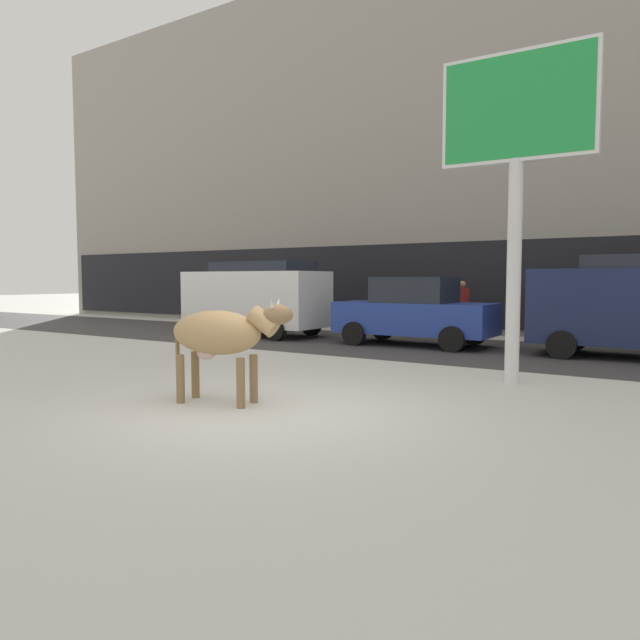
# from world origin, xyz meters

# --- Properties ---
(ground_plane) EXTENTS (120.00, 120.00, 0.00)m
(ground_plane) POSITION_xyz_m (0.00, 0.00, 0.00)
(ground_plane) COLOR silver
(road_strip) EXTENTS (60.00, 5.60, 0.01)m
(road_strip) POSITION_xyz_m (0.00, 8.02, 0.00)
(road_strip) COLOR #423F3F
(road_strip) RESTS_ON ground
(building_facade) EXTENTS (44.00, 6.10, 13.00)m
(building_facade) POSITION_xyz_m (0.00, 15.24, 6.48)
(building_facade) COLOR gray
(building_facade) RESTS_ON ground
(cow_tan) EXTENTS (1.94, 0.88, 1.54)m
(cow_tan) POSITION_xyz_m (-0.89, -0.00, 0.99)
(cow_tan) COLOR tan
(cow_tan) RESTS_ON ground
(billboard) EXTENTS (2.52, 0.28, 5.56)m
(billboard) POSITION_xyz_m (2.20, 3.91, 4.31)
(billboard) COLOR silver
(billboard) RESTS_ON ground
(car_white_van) EXTENTS (4.62, 2.16, 2.32)m
(car_white_van) POSITION_xyz_m (-6.79, 8.05, 1.24)
(car_white_van) COLOR white
(car_white_van) RESTS_ON ground
(car_blue_sedan) EXTENTS (4.22, 2.01, 1.84)m
(car_blue_sedan) POSITION_xyz_m (-1.50, 8.26, 0.91)
(car_blue_sedan) COLOR #233D9E
(car_blue_sedan) RESTS_ON ground
(pedestrian_by_cars) EXTENTS (0.36, 0.24, 1.73)m
(pedestrian_by_cars) POSITION_xyz_m (1.04, 10.67, 0.88)
(pedestrian_by_cars) COLOR #282833
(pedestrian_by_cars) RESTS_ON ground
(pedestrian_far_left) EXTENTS (0.36, 0.24, 1.73)m
(pedestrian_far_left) POSITION_xyz_m (-1.01, 10.67, 0.88)
(pedestrian_far_left) COLOR #282833
(pedestrian_far_left) RESTS_ON ground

